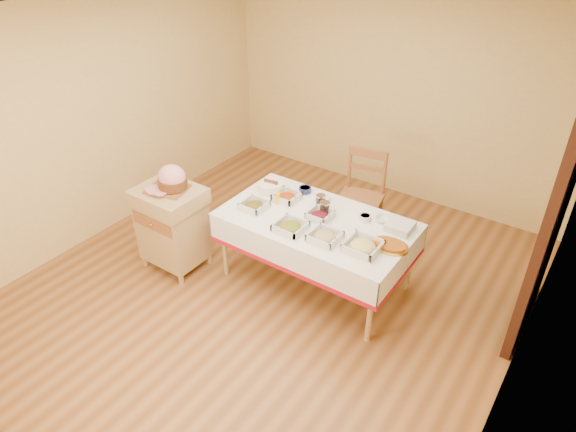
{
  "coord_description": "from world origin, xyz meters",
  "views": [
    {
      "loc": [
        2.39,
        -3.21,
        3.41
      ],
      "look_at": [
        0.04,
        0.2,
        0.75
      ],
      "focal_mm": 32.0,
      "sensor_mm": 36.0,
      "label": 1
    }
  ],
  "objects_px": {
    "dining_table": "(316,233)",
    "dining_chair": "(361,196)",
    "preserve_jar_right": "(325,209)",
    "butcher_cart": "(172,224)",
    "preserve_jar_left": "(321,201)",
    "brass_platter": "(390,245)",
    "plate_stack": "(400,226)",
    "mustard_bottle": "(278,197)",
    "ham_on_board": "(171,180)",
    "bread_basket": "(271,187)"
  },
  "relations": [
    {
      "from": "preserve_jar_left",
      "to": "mustard_bottle",
      "type": "xyz_separation_m",
      "value": [
        -0.38,
        -0.2,
        0.01
      ]
    },
    {
      "from": "dining_chair",
      "to": "plate_stack",
      "type": "height_order",
      "value": "dining_chair"
    },
    {
      "from": "plate_stack",
      "to": "mustard_bottle",
      "type": "bearing_deg",
      "value": -167.55
    },
    {
      "from": "butcher_cart",
      "to": "preserve_jar_left",
      "type": "height_order",
      "value": "butcher_cart"
    },
    {
      "from": "dining_chair",
      "to": "preserve_jar_right",
      "type": "relative_size",
      "value": 8.28
    },
    {
      "from": "bread_basket",
      "to": "plate_stack",
      "type": "xyz_separation_m",
      "value": [
        1.4,
        0.1,
        -0.01
      ]
    },
    {
      "from": "dining_table",
      "to": "dining_chair",
      "type": "distance_m",
      "value": 0.98
    },
    {
      "from": "dining_table",
      "to": "bread_basket",
      "type": "bearing_deg",
      "value": 164.15
    },
    {
      "from": "preserve_jar_right",
      "to": "dining_table",
      "type": "bearing_deg",
      "value": -94.23
    },
    {
      "from": "dining_table",
      "to": "bread_basket",
      "type": "relative_size",
      "value": 7.06
    },
    {
      "from": "mustard_bottle",
      "to": "plate_stack",
      "type": "xyz_separation_m",
      "value": [
        1.19,
        0.26,
        -0.03
      ]
    },
    {
      "from": "butcher_cart",
      "to": "mustard_bottle",
      "type": "bearing_deg",
      "value": 34.4
    },
    {
      "from": "mustard_bottle",
      "to": "brass_platter",
      "type": "distance_m",
      "value": 1.24
    },
    {
      "from": "butcher_cart",
      "to": "brass_platter",
      "type": "relative_size",
      "value": 2.71
    },
    {
      "from": "preserve_jar_left",
      "to": "bread_basket",
      "type": "relative_size",
      "value": 0.48
    },
    {
      "from": "preserve_jar_right",
      "to": "bread_basket",
      "type": "bearing_deg",
      "value": 174.7
    },
    {
      "from": "dining_table",
      "to": "dining_chair",
      "type": "height_order",
      "value": "dining_chair"
    },
    {
      "from": "preserve_jar_left",
      "to": "plate_stack",
      "type": "xyz_separation_m",
      "value": [
        0.81,
        0.06,
        -0.02
      ]
    },
    {
      "from": "brass_platter",
      "to": "mustard_bottle",
      "type": "bearing_deg",
      "value": 177.9
    },
    {
      "from": "preserve_jar_left",
      "to": "dining_table",
      "type": "bearing_deg",
      "value": -67.42
    },
    {
      "from": "dining_chair",
      "to": "ham_on_board",
      "type": "xyz_separation_m",
      "value": [
        -1.3,
        -1.53,
        0.49
      ]
    },
    {
      "from": "preserve_jar_right",
      "to": "bread_basket",
      "type": "distance_m",
      "value": 0.69
    },
    {
      "from": "dining_table",
      "to": "butcher_cart",
      "type": "bearing_deg",
      "value": -156.68
    },
    {
      "from": "bread_basket",
      "to": "plate_stack",
      "type": "bearing_deg",
      "value": 3.94
    },
    {
      "from": "preserve_jar_right",
      "to": "butcher_cart",
      "type": "bearing_deg",
      "value": -152.47
    },
    {
      "from": "dining_table",
      "to": "preserve_jar_right",
      "type": "distance_m",
      "value": 0.25
    },
    {
      "from": "preserve_jar_left",
      "to": "ham_on_board",
      "type": "bearing_deg",
      "value": -147.6
    },
    {
      "from": "dining_table",
      "to": "ham_on_board",
      "type": "distance_m",
      "value": 1.5
    },
    {
      "from": "ham_on_board",
      "to": "mustard_bottle",
      "type": "height_order",
      "value": "ham_on_board"
    },
    {
      "from": "butcher_cart",
      "to": "mustard_bottle",
      "type": "xyz_separation_m",
      "value": [
        0.89,
        0.61,
        0.31
      ]
    },
    {
      "from": "preserve_jar_right",
      "to": "mustard_bottle",
      "type": "xyz_separation_m",
      "value": [
        -0.48,
        -0.1,
        0.01
      ]
    },
    {
      "from": "brass_platter",
      "to": "preserve_jar_left",
      "type": "bearing_deg",
      "value": 164.13
    },
    {
      "from": "dining_chair",
      "to": "ham_on_board",
      "type": "height_order",
      "value": "ham_on_board"
    },
    {
      "from": "preserve_jar_left",
      "to": "plate_stack",
      "type": "distance_m",
      "value": 0.82
    },
    {
      "from": "bread_basket",
      "to": "brass_platter",
      "type": "xyz_separation_m",
      "value": [
        1.44,
        -0.21,
        -0.03
      ]
    },
    {
      "from": "preserve_jar_left",
      "to": "brass_platter",
      "type": "height_order",
      "value": "preserve_jar_left"
    },
    {
      "from": "butcher_cart",
      "to": "bread_basket",
      "type": "xyz_separation_m",
      "value": [
        0.69,
        0.78,
        0.29
      ]
    },
    {
      "from": "dining_chair",
      "to": "preserve_jar_left",
      "type": "distance_m",
      "value": 0.81
    },
    {
      "from": "dining_chair",
      "to": "ham_on_board",
      "type": "distance_m",
      "value": 2.07
    },
    {
      "from": "ham_on_board",
      "to": "preserve_jar_right",
      "type": "height_order",
      "value": "ham_on_board"
    },
    {
      "from": "bread_basket",
      "to": "plate_stack",
      "type": "relative_size",
      "value": 1.11
    },
    {
      "from": "dining_chair",
      "to": "plate_stack",
      "type": "distance_m",
      "value": 1.05
    },
    {
      "from": "mustard_bottle",
      "to": "preserve_jar_left",
      "type": "bearing_deg",
      "value": 27.99
    },
    {
      "from": "preserve_jar_right",
      "to": "plate_stack",
      "type": "xyz_separation_m",
      "value": [
        0.71,
        0.16,
        -0.02
      ]
    },
    {
      "from": "preserve_jar_left",
      "to": "preserve_jar_right",
      "type": "relative_size",
      "value": 0.98
    },
    {
      "from": "dining_table",
      "to": "plate_stack",
      "type": "relative_size",
      "value": 7.81
    },
    {
      "from": "ham_on_board",
      "to": "bread_basket",
      "type": "xyz_separation_m",
      "value": [
        0.65,
        0.75,
        -0.22
      ]
    },
    {
      "from": "dining_table",
      "to": "brass_platter",
      "type": "bearing_deg",
      "value": -1.52
    },
    {
      "from": "preserve_jar_left",
      "to": "bread_basket",
      "type": "height_order",
      "value": "preserve_jar_left"
    },
    {
      "from": "butcher_cart",
      "to": "plate_stack",
      "type": "bearing_deg",
      "value": 22.78
    }
  ]
}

